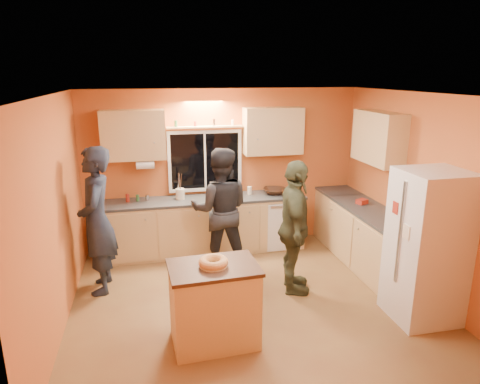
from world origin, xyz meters
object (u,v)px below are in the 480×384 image
object	(u,v)px
refrigerator	(427,247)
person_right	(294,228)
person_left	(97,221)
island	(214,304)
person_center	(220,210)

from	to	relation	value
refrigerator	person_right	bearing A→B (deg)	144.06
person_left	person_right	size ratio (longest dim) A/B	1.09
person_left	person_right	distance (m)	2.57
refrigerator	person_right	distance (m)	1.59
island	person_right	distance (m)	1.57
island	person_center	xyz separation A→B (m)	(0.39, 1.82, 0.45)
island	person_left	distance (m)	2.05
island	person_center	size ratio (longest dim) A/B	0.53
refrigerator	person_center	distance (m)	2.80
refrigerator	island	world-z (taller)	refrigerator
refrigerator	island	size ratio (longest dim) A/B	1.87
island	person_center	bearing A→B (deg)	75.10
island	person_left	world-z (taller)	person_left
person_left	person_right	bearing A→B (deg)	76.16
refrigerator	person_center	size ratio (longest dim) A/B	0.99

